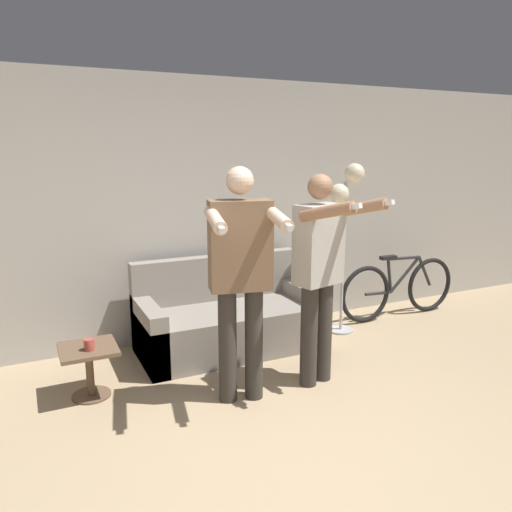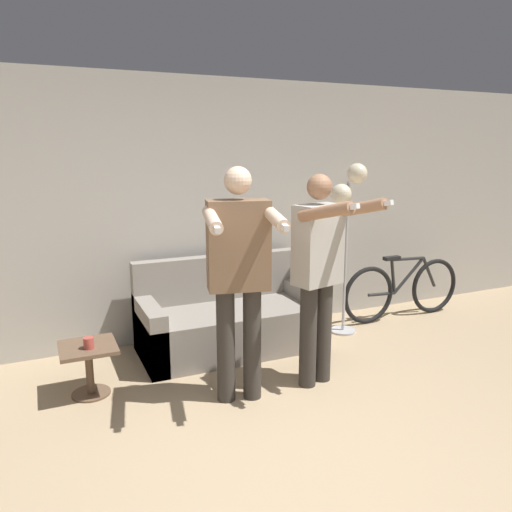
% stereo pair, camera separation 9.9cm
% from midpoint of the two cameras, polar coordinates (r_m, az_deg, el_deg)
% --- Properties ---
extents(ground_plane, '(16.00, 16.00, 0.00)m').
position_cam_midpoint_polar(ground_plane, '(3.21, 7.07, -24.44)').
color(ground_plane, tan).
extents(wall_back, '(10.00, 0.05, 2.60)m').
position_cam_midpoint_polar(wall_back, '(5.01, -7.98, 5.03)').
color(wall_back, '#B7B2A8').
rests_on(wall_back, ground_plane).
extents(couch, '(1.73, 0.81, 0.87)m').
position_cam_midpoint_polar(couch, '(4.88, -2.46, -7.38)').
color(couch, gray).
rests_on(couch, ground_plane).
extents(person_left, '(0.62, 0.75, 1.79)m').
position_cam_midpoint_polar(person_left, '(3.67, -1.20, -1.57)').
color(person_left, '#38332D').
rests_on(person_left, ground_plane).
extents(person_right, '(0.56, 0.73, 1.72)m').
position_cam_midpoint_polar(person_right, '(3.99, 7.95, -1.33)').
color(person_right, '#38332D').
rests_on(person_right, ground_plane).
extents(cat, '(0.46, 0.11, 0.18)m').
position_cam_midpoint_polar(cat, '(5.11, 0.25, 1.34)').
color(cat, '#3D3833').
rests_on(cat, couch).
extents(floor_lamp, '(0.38, 0.27, 1.77)m').
position_cam_midpoint_polar(floor_lamp, '(5.16, 11.06, 6.21)').
color(floor_lamp, '#B2B2B7').
rests_on(floor_lamp, ground_plane).
extents(side_table, '(0.43, 0.43, 0.41)m').
position_cam_midpoint_polar(side_table, '(4.18, -17.92, -11.19)').
color(side_table, brown).
rests_on(side_table, ground_plane).
extents(cup, '(0.08, 0.08, 0.09)m').
position_cam_midpoint_polar(cup, '(4.06, -17.92, -9.45)').
color(cup, '#B7473D').
rests_on(cup, side_table).
extents(bicycle, '(1.59, 0.07, 0.74)m').
position_cam_midpoint_polar(bicycle, '(5.97, 16.85, -3.64)').
color(bicycle, black).
rests_on(bicycle, ground_plane).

